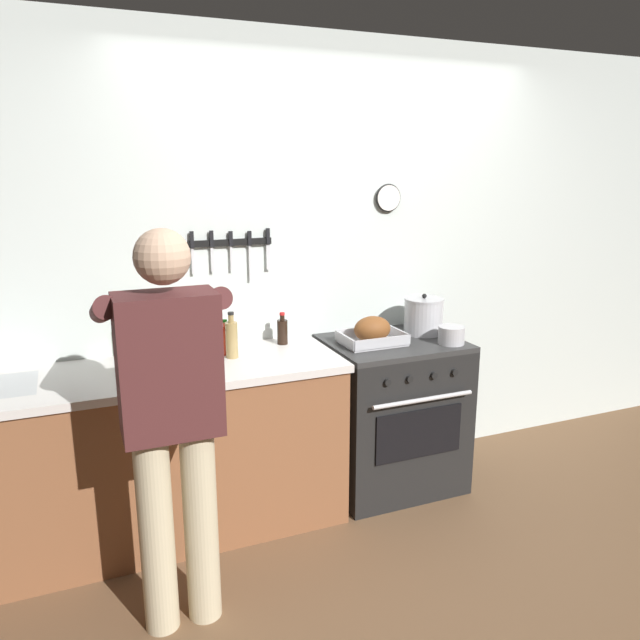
{
  "coord_description": "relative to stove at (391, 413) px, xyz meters",
  "views": [
    {
      "loc": [
        -1.48,
        -2.0,
        1.87
      ],
      "look_at": [
        -0.3,
        0.85,
        1.1
      ],
      "focal_mm": 34.45,
      "sensor_mm": 36.0,
      "label": 1
    }
  ],
  "objects": [
    {
      "name": "ground_plane",
      "position": [
        -0.22,
        -0.99,
        -0.45
      ],
      "size": [
        8.0,
        8.0,
        0.0
      ],
      "primitive_type": "plane",
      "color": "brown"
    },
    {
      "name": "wall_back",
      "position": [
        -0.22,
        0.36,
        0.85
      ],
      "size": [
        6.0,
        0.13,
        2.6
      ],
      "color": "silver",
      "rests_on": "ground"
    },
    {
      "name": "counter_block",
      "position": [
        -1.43,
        0.0,
        0.01
      ],
      "size": [
        2.03,
        0.65,
        0.9
      ],
      "color": "brown",
      "rests_on": "ground"
    },
    {
      "name": "stove",
      "position": [
        0.0,
        0.0,
        0.0
      ],
      "size": [
        0.76,
        0.67,
        0.9
      ],
      "color": "black",
      "rests_on": "ground"
    },
    {
      "name": "person_cook",
      "position": [
        -1.38,
        -0.68,
        0.5
      ],
      "size": [
        0.51,
        0.63,
        1.66
      ],
      "rotation": [
        0.0,
        0.0,
        1.75
      ],
      "color": "#C6B793",
      "rests_on": "ground"
    },
    {
      "name": "roasting_pan",
      "position": [
        -0.14,
        -0.01,
        0.52
      ],
      "size": [
        0.35,
        0.26,
        0.16
      ],
      "color": "#B7B7BC",
      "rests_on": "stove"
    },
    {
      "name": "stock_pot",
      "position": [
        0.24,
        0.07,
        0.56
      ],
      "size": [
        0.24,
        0.24,
        0.24
      ],
      "color": "#B7B7BC",
      "rests_on": "stove"
    },
    {
      "name": "saucepan",
      "position": [
        0.27,
        -0.18,
        0.5
      ],
      "size": [
        0.15,
        0.15,
        0.1
      ],
      "color": "#B7B7BC",
      "rests_on": "stove"
    },
    {
      "name": "cutting_board",
      "position": [
        -1.28,
        -0.09,
        0.46
      ],
      "size": [
        0.36,
        0.24,
        0.02
      ],
      "primitive_type": "cube",
      "color": "tan",
      "rests_on": "counter_block"
    },
    {
      "name": "bottle_olive_oil",
      "position": [
        -1.45,
        0.2,
        0.57
      ],
      "size": [
        0.06,
        0.06,
        0.28
      ],
      "color": "#385623",
      "rests_on": "counter_block"
    },
    {
      "name": "bottle_cooking_oil",
      "position": [
        -1.3,
        0.17,
        0.55
      ],
      "size": [
        0.07,
        0.07,
        0.25
      ],
      "color": "gold",
      "rests_on": "counter_block"
    },
    {
      "name": "bottle_vinegar",
      "position": [
        -0.94,
        0.04,
        0.55
      ],
      "size": [
        0.06,
        0.06,
        0.25
      ],
      "color": "#997F4C",
      "rests_on": "counter_block"
    },
    {
      "name": "bottle_soy_sauce",
      "position": [
        -0.61,
        0.18,
        0.52
      ],
      "size": [
        0.06,
        0.06,
        0.18
      ],
      "color": "black",
      "rests_on": "counter_block"
    },
    {
      "name": "bottle_hot_sauce",
      "position": [
        -0.96,
        0.11,
        0.53
      ],
      "size": [
        0.05,
        0.05,
        0.19
      ],
      "color": "red",
      "rests_on": "counter_block"
    }
  ]
}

